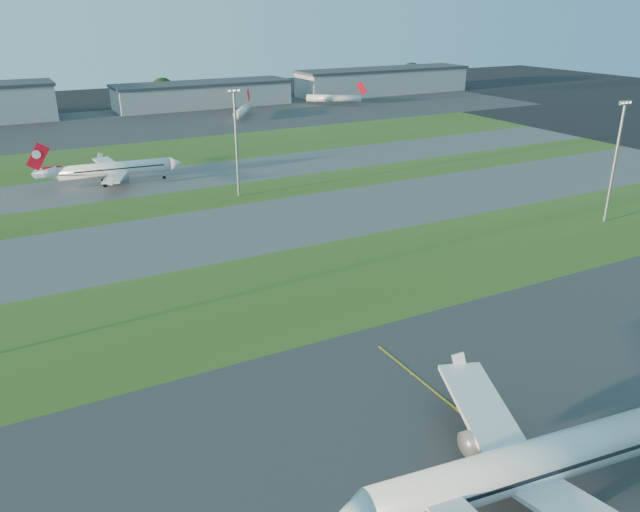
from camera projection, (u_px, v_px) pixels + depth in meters
ground at (509, 501)px, 58.94m from camera, size 700.00×700.00×0.00m
apron_near at (509, 501)px, 58.93m from camera, size 300.00×70.00×0.01m
grass_strip_a at (279, 294)px, 101.46m from camera, size 300.00×34.00×0.01m
taxiway_a at (212, 233)px, 128.45m from camera, size 300.00×32.00×0.01m
grass_strip_b at (177, 202)px, 148.89m from camera, size 300.00×18.00×0.01m
taxiway_b at (154, 181)px, 166.88m from camera, size 300.00×26.00×0.01m
grass_strip_c at (127, 157)px, 193.87m from camera, size 300.00×40.00×0.01m
apron_far at (93, 127)px, 242.94m from camera, size 400.00×80.00×0.01m
yellow_line at (547, 483)px, 61.13m from camera, size 0.25×60.00×0.02m
airliner_parked at (535, 464)px, 57.11m from camera, size 40.98×34.59×12.81m
airliner_taxiing at (114, 169)px, 163.20m from camera, size 35.30×29.83×11.02m
mini_jet_near at (243, 110)px, 261.10m from camera, size 16.87×25.03×9.48m
mini_jet_far at (334, 98)px, 294.61m from camera, size 24.56×17.62×9.48m
light_mast_centre at (236, 136)px, 148.34m from camera, size 3.20×0.70×25.80m
light_mast_east at (616, 154)px, 130.21m from camera, size 3.20×0.70×25.80m
hangar_east at (203, 94)px, 289.54m from camera, size 81.60×23.00×11.20m
hangar_far_east at (383, 81)px, 333.08m from camera, size 96.90×23.00×13.20m
tree_mid_west at (26, 102)px, 265.52m from camera, size 9.90×9.90×10.80m
tree_mid_east at (163, 90)px, 293.96m from camera, size 11.55×11.55×12.60m
tree_east at (306, 83)px, 325.50m from camera, size 10.45×10.45×11.40m
tree_far_east at (411, 74)px, 359.03m from camera, size 12.65×12.65×13.80m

